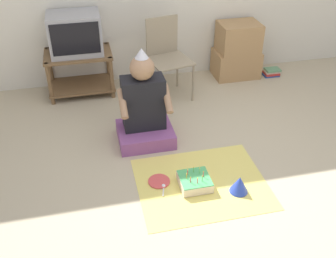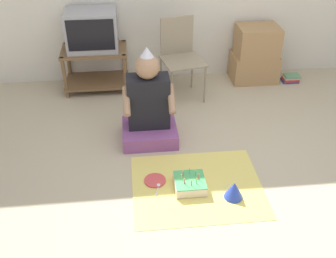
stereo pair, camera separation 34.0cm
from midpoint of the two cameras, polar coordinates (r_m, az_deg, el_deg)
name	(u,v)px [view 2 (the right image)]	position (r m, az deg, el deg)	size (l,w,h in m)	color
ground_plane	(219,179)	(3.47, 10.19, -7.22)	(16.00, 16.00, 0.00)	tan
tv_stand	(96,65)	(4.72, -8.41, 9.14)	(0.75, 0.48, 0.50)	brown
tv	(92,30)	(4.57, -8.86, 13.98)	(0.56, 0.43, 0.44)	#99999E
folding_chair	(180,53)	(4.46, 4.01, 10.92)	(0.51, 0.52, 0.89)	gray
cardboard_box_stack	(255,55)	(5.02, 14.52, 10.34)	(0.56, 0.38, 0.69)	#A87F51
book_pile	(291,78)	(5.21, 19.20, 6.92)	(0.21, 0.15, 0.09)	#284793
person_seated	(149,108)	(3.73, -0.20, 2.92)	(0.53, 0.46, 0.94)	#8C4C8C
party_cloth	(197,186)	(3.37, 7.17, -8.27)	(1.09, 0.89, 0.01)	#EAD666
birthday_cake	(190,183)	(3.32, 6.15, -7.97)	(0.26, 0.26, 0.14)	#F4E0C6
party_hat_blue	(234,190)	(3.27, 12.54, -8.75)	(0.15, 0.15, 0.15)	blue
paper_plate	(155,180)	(3.38, 0.99, -7.58)	(0.19, 0.19, 0.01)	#D84C4C
plastic_spoon_near	(158,186)	(3.32, 1.53, -8.46)	(0.05, 0.14, 0.01)	white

